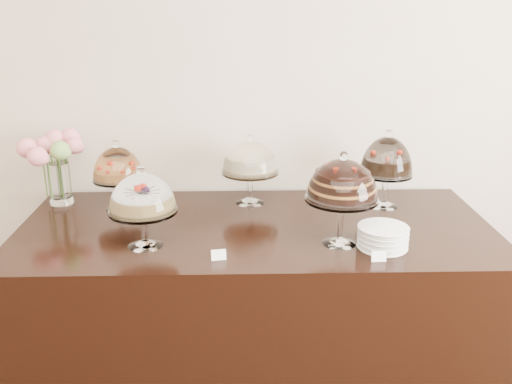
{
  "coord_description": "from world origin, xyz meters",
  "views": [
    {
      "loc": [
        -0.18,
        -0.02,
        1.91
      ],
      "look_at": [
        -0.11,
        2.4,
        1.08
      ],
      "focal_mm": 40.0,
      "sensor_mm": 36.0,
      "label": 1
    }
  ],
  "objects_px": {
    "cake_stand_choco_layer": "(342,183)",
    "cake_stand_fruit_tart": "(118,167)",
    "plate_stack": "(383,237)",
    "cake_stand_cheesecake": "(250,160)",
    "display_counter": "(256,309)",
    "flower_vase": "(54,157)",
    "cake_stand_sugar_sponge": "(142,197)",
    "cake_stand_dark_choco": "(387,160)"
  },
  "relations": [
    {
      "from": "cake_stand_fruit_tart",
      "to": "flower_vase",
      "type": "height_order",
      "value": "flower_vase"
    },
    {
      "from": "cake_stand_choco_layer",
      "to": "cake_stand_fruit_tart",
      "type": "bearing_deg",
      "value": 156.36
    },
    {
      "from": "cake_stand_sugar_sponge",
      "to": "cake_stand_cheesecake",
      "type": "bearing_deg",
      "value": 49.14
    },
    {
      "from": "cake_stand_cheesecake",
      "to": "cake_stand_sugar_sponge",
      "type": "bearing_deg",
      "value": -130.86
    },
    {
      "from": "flower_vase",
      "to": "plate_stack",
      "type": "relative_size",
      "value": 1.82
    },
    {
      "from": "cake_stand_sugar_sponge",
      "to": "cake_stand_choco_layer",
      "type": "distance_m",
      "value": 0.84
    },
    {
      "from": "cake_stand_choco_layer",
      "to": "flower_vase",
      "type": "distance_m",
      "value": 1.47
    },
    {
      "from": "cake_stand_dark_choco",
      "to": "flower_vase",
      "type": "bearing_deg",
      "value": 177.08
    },
    {
      "from": "display_counter",
      "to": "cake_stand_choco_layer",
      "type": "relative_size",
      "value": 5.35
    },
    {
      "from": "cake_stand_sugar_sponge",
      "to": "flower_vase",
      "type": "height_order",
      "value": "flower_vase"
    },
    {
      "from": "cake_stand_dark_choco",
      "to": "flower_vase",
      "type": "xyz_separation_m",
      "value": [
        -1.67,
        0.09,
        0.0
      ]
    },
    {
      "from": "cake_stand_cheesecake",
      "to": "flower_vase",
      "type": "height_order",
      "value": "flower_vase"
    },
    {
      "from": "cake_stand_choco_layer",
      "to": "cake_stand_fruit_tart",
      "type": "relative_size",
      "value": 1.16
    },
    {
      "from": "display_counter",
      "to": "cake_stand_fruit_tart",
      "type": "distance_m",
      "value": 0.98
    },
    {
      "from": "cake_stand_choco_layer",
      "to": "cake_stand_fruit_tart",
      "type": "distance_m",
      "value": 1.13
    },
    {
      "from": "cake_stand_dark_choco",
      "to": "cake_stand_fruit_tart",
      "type": "bearing_deg",
      "value": -179.7
    },
    {
      "from": "cake_stand_cheesecake",
      "to": "flower_vase",
      "type": "bearing_deg",
      "value": 179.11
    },
    {
      "from": "display_counter",
      "to": "plate_stack",
      "type": "xyz_separation_m",
      "value": [
        0.53,
        -0.27,
        0.5
      ]
    },
    {
      "from": "cake_stand_cheesecake",
      "to": "plate_stack",
      "type": "relative_size",
      "value": 1.74
    },
    {
      "from": "cake_stand_cheesecake",
      "to": "cake_stand_fruit_tart",
      "type": "relative_size",
      "value": 1.02
    },
    {
      "from": "cake_stand_choco_layer",
      "to": "plate_stack",
      "type": "relative_size",
      "value": 1.97
    },
    {
      "from": "cake_stand_sugar_sponge",
      "to": "cake_stand_choco_layer",
      "type": "bearing_deg",
      "value": 0.19
    },
    {
      "from": "cake_stand_sugar_sponge",
      "to": "cake_stand_choco_layer",
      "type": "xyz_separation_m",
      "value": [
        0.84,
        0.0,
        0.05
      ]
    },
    {
      "from": "plate_stack",
      "to": "cake_stand_choco_layer",
      "type": "bearing_deg",
      "value": 163.76
    },
    {
      "from": "display_counter",
      "to": "cake_stand_sugar_sponge",
      "type": "xyz_separation_m",
      "value": [
        -0.48,
        -0.22,
        0.67
      ]
    },
    {
      "from": "cake_stand_cheesecake",
      "to": "cake_stand_dark_choco",
      "type": "relative_size",
      "value": 0.92
    },
    {
      "from": "cake_stand_sugar_sponge",
      "to": "cake_stand_fruit_tart",
      "type": "height_order",
      "value": "cake_stand_sugar_sponge"
    },
    {
      "from": "cake_stand_sugar_sponge",
      "to": "cake_stand_cheesecake",
      "type": "distance_m",
      "value": 0.7
    },
    {
      "from": "cake_stand_dark_choco",
      "to": "plate_stack",
      "type": "xyz_separation_m",
      "value": [
        -0.13,
        -0.51,
        -0.2
      ]
    },
    {
      "from": "cake_stand_choco_layer",
      "to": "cake_stand_dark_choco",
      "type": "height_order",
      "value": "cake_stand_choco_layer"
    },
    {
      "from": "cake_stand_fruit_tart",
      "to": "flower_vase",
      "type": "distance_m",
      "value": 0.35
    },
    {
      "from": "cake_stand_fruit_tart",
      "to": "plate_stack",
      "type": "xyz_separation_m",
      "value": [
        1.2,
        -0.5,
        -0.17
      ]
    },
    {
      "from": "cake_stand_sugar_sponge",
      "to": "cake_stand_dark_choco",
      "type": "distance_m",
      "value": 1.23
    },
    {
      "from": "cake_stand_cheesecake",
      "to": "cake_stand_dark_choco",
      "type": "distance_m",
      "value": 0.68
    },
    {
      "from": "display_counter",
      "to": "cake_stand_cheesecake",
      "type": "xyz_separation_m",
      "value": [
        -0.02,
        0.31,
        0.68
      ]
    },
    {
      "from": "cake_stand_choco_layer",
      "to": "flower_vase",
      "type": "height_order",
      "value": "cake_stand_choco_layer"
    },
    {
      "from": "cake_stand_cheesecake",
      "to": "cake_stand_dark_choco",
      "type": "xyz_separation_m",
      "value": [
        0.68,
        -0.07,
        0.02
      ]
    },
    {
      "from": "cake_stand_cheesecake",
      "to": "flower_vase",
      "type": "distance_m",
      "value": 0.99
    },
    {
      "from": "cake_stand_cheesecake",
      "to": "plate_stack",
      "type": "bearing_deg",
      "value": -46.38
    },
    {
      "from": "cake_stand_choco_layer",
      "to": "cake_stand_cheesecake",
      "type": "distance_m",
      "value": 0.65
    },
    {
      "from": "cake_stand_choco_layer",
      "to": "plate_stack",
      "type": "distance_m",
      "value": 0.29
    },
    {
      "from": "display_counter",
      "to": "flower_vase",
      "type": "xyz_separation_m",
      "value": [
        -1.01,
        0.32,
        0.7
      ]
    }
  ]
}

